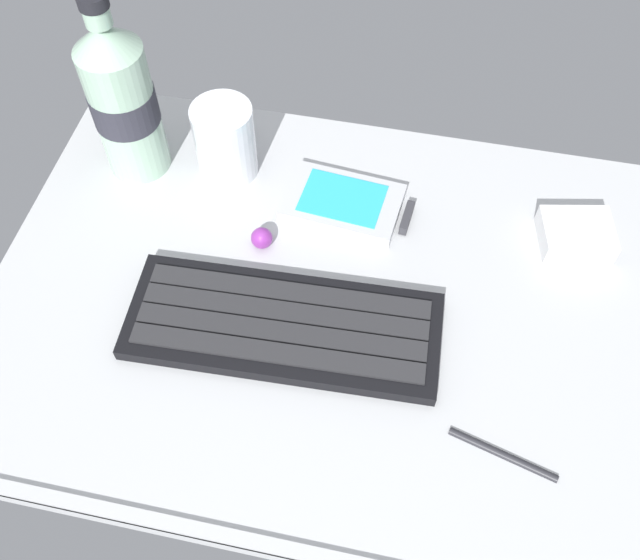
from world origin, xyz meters
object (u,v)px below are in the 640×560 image
(charger_block, at_px, (576,234))
(handheld_device, at_px, (349,204))
(trackball_mouse, at_px, (262,238))
(juice_cup, at_px, (225,143))
(keyboard, at_px, (283,326))
(stylus_pen, at_px, (503,453))
(water_bottle, at_px, (122,99))

(charger_block, bearing_deg, handheld_device, -179.18)
(trackball_mouse, bearing_deg, juice_cup, 123.33)
(handheld_device, relative_size, trackball_mouse, 6.04)
(keyboard, xyz_separation_m, charger_block, (0.26, 0.16, 0.00))
(charger_block, bearing_deg, stylus_pen, -103.02)
(keyboard, height_order, stylus_pen, keyboard)
(juice_cup, relative_size, trackball_mouse, 3.86)
(juice_cup, xyz_separation_m, water_bottle, (-0.10, -0.01, 0.05))
(charger_block, distance_m, stylus_pen, 0.25)
(keyboard, bearing_deg, charger_block, 31.30)
(keyboard, relative_size, juice_cup, 3.47)
(keyboard, distance_m, stylus_pen, 0.22)
(keyboard, bearing_deg, handheld_device, 78.29)
(handheld_device, xyz_separation_m, trackball_mouse, (-0.08, -0.06, 0.00))
(keyboard, xyz_separation_m, trackball_mouse, (-0.04, 0.09, 0.00))
(stylus_pen, bearing_deg, charger_block, 91.92)
(keyboard, relative_size, trackball_mouse, 13.39)
(juice_cup, bearing_deg, handheld_device, -11.46)
(handheld_device, distance_m, water_bottle, 0.25)
(trackball_mouse, bearing_deg, stylus_pen, -34.35)
(juice_cup, xyz_separation_m, trackball_mouse, (0.06, -0.09, -0.03))
(handheld_device, relative_size, stylus_pen, 1.40)
(charger_block, xyz_separation_m, trackball_mouse, (-0.31, -0.07, -0.00))
(water_bottle, relative_size, charger_block, 2.97)
(trackball_mouse, bearing_deg, water_bottle, 152.47)
(juice_cup, relative_size, charger_block, 1.21)
(handheld_device, bearing_deg, charger_block, 0.82)
(keyboard, xyz_separation_m, juice_cup, (-0.11, 0.19, 0.03))
(handheld_device, xyz_separation_m, juice_cup, (-0.14, 0.03, 0.03))
(keyboard, xyz_separation_m, handheld_device, (0.03, 0.16, -0.00))
(water_bottle, bearing_deg, charger_block, -1.81)
(trackball_mouse, height_order, stylus_pen, trackball_mouse)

